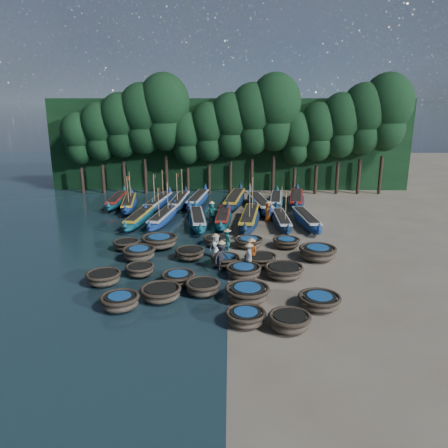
{
  "coord_description": "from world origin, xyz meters",
  "views": [
    {
      "loc": [
        0.09,
        -26.68,
        9.58
      ],
      "look_at": [
        -0.34,
        2.93,
        1.3
      ],
      "focal_mm": 35.0,
      "sensor_mm": 36.0,
      "label": 1
    }
  ],
  "objects_px": {
    "coracle_22": "(216,240)",
    "coracle_19": "(318,252)",
    "coracle_21": "(159,241)",
    "long_boat_14": "(235,200)",
    "coracle_4": "(290,321)",
    "fisherman_1": "(227,239)",
    "long_boat_2": "(140,217)",
    "fisherman_2": "(251,252)",
    "coracle_12": "(178,278)",
    "coracle_13": "(243,271)",
    "coracle_14": "(284,271)",
    "long_boat_8": "(306,219)",
    "coracle_10": "(104,278)",
    "long_boat_9": "(117,201)",
    "coracle_8": "(247,293)",
    "coracle_9": "(319,301)",
    "coracle_24": "(286,242)",
    "long_boat_15": "(259,204)",
    "coracle_3": "(246,317)",
    "coracle_17": "(225,260)",
    "long_boat_11": "(159,203)",
    "coracle_6": "(161,293)",
    "long_boat_12": "(179,202)",
    "long_boat_17": "(296,199)",
    "fisherman_5": "(212,211)",
    "long_boat_3": "(163,218)",
    "long_boat_6": "(250,218)",
    "coracle_7": "(203,287)",
    "fisherman_3": "(222,256)",
    "fisherman_0": "(216,245)",
    "coracle_18": "(261,260)",
    "fisherman_6": "(268,211)",
    "coracle_5": "(120,301)",
    "long_boat_16": "(276,200)",
    "long_boat_13": "(198,200)",
    "coracle_11": "(140,270)",
    "coracle_23": "(249,242)",
    "coracle_16": "(190,253)",
    "long_boat_4": "(198,219)"
  },
  "relations": [
    {
      "from": "long_boat_3",
      "to": "long_boat_12",
      "type": "relative_size",
      "value": 0.93
    },
    {
      "from": "coracle_16",
      "to": "long_boat_12",
      "type": "relative_size",
      "value": 0.28
    },
    {
      "from": "coracle_8",
      "to": "coracle_9",
      "type": "height_order",
      "value": "coracle_8"
    },
    {
      "from": "coracle_8",
      "to": "fisherman_5",
      "type": "distance_m",
      "value": 15.51
    },
    {
      "from": "fisherman_6",
      "to": "fisherman_5",
      "type": "bearing_deg",
      "value": -112.42
    },
    {
      "from": "coracle_3",
      "to": "coracle_11",
      "type": "height_order",
      "value": "coracle_3"
    },
    {
      "from": "coracle_10",
      "to": "long_boat_8",
      "type": "xyz_separation_m",
      "value": [
        12.95,
        11.99,
        0.11
      ]
    },
    {
      "from": "coracle_21",
      "to": "coracle_9",
      "type": "bearing_deg",
      "value": -44.42
    },
    {
      "from": "long_boat_15",
      "to": "long_boat_12",
      "type": "bearing_deg",
      "value": 164.43
    },
    {
      "from": "long_boat_3",
      "to": "coracle_7",
      "type": "bearing_deg",
      "value": -65.33
    },
    {
      "from": "coracle_6",
      "to": "long_boat_12",
      "type": "xyz_separation_m",
      "value": [
        -1.35,
        20.05,
        0.15
      ]
    },
    {
      "from": "long_boat_3",
      "to": "long_boat_6",
      "type": "relative_size",
      "value": 0.87
    },
    {
      "from": "coracle_10",
      "to": "long_boat_9",
      "type": "relative_size",
      "value": 0.29
    },
    {
      "from": "coracle_10",
      "to": "fisherman_3",
      "type": "height_order",
      "value": "fisherman_3"
    },
    {
      "from": "coracle_7",
      "to": "fisherman_3",
      "type": "height_order",
      "value": "fisherman_3"
    },
    {
      "from": "long_boat_11",
      "to": "fisherman_3",
      "type": "bearing_deg",
      "value": -60.6
    },
    {
      "from": "long_boat_2",
      "to": "long_boat_17",
      "type": "relative_size",
      "value": 0.89
    },
    {
      "from": "long_boat_11",
      "to": "fisherman_6",
      "type": "relative_size",
      "value": 4.29
    },
    {
      "from": "coracle_14",
      "to": "long_boat_8",
      "type": "relative_size",
      "value": 0.35
    },
    {
      "from": "coracle_21",
      "to": "long_boat_14",
      "type": "height_order",
      "value": "long_boat_14"
    },
    {
      "from": "coracle_12",
      "to": "coracle_18",
      "type": "xyz_separation_m",
      "value": [
        4.67,
        2.92,
        0.01
      ]
    },
    {
      "from": "coracle_4",
      "to": "long_boat_12",
      "type": "height_order",
      "value": "long_boat_12"
    },
    {
      "from": "coracle_24",
      "to": "long_boat_11",
      "type": "bearing_deg",
      "value": 132.92
    },
    {
      "from": "coracle_4",
      "to": "fisherman_1",
      "type": "distance_m",
      "value": 10.66
    },
    {
      "from": "long_boat_13",
      "to": "fisherman_5",
      "type": "height_order",
      "value": "fisherman_5"
    },
    {
      "from": "coracle_17",
      "to": "coracle_12",
      "type": "bearing_deg",
      "value": -131.79
    },
    {
      "from": "coracle_22",
      "to": "coracle_19",
      "type": "bearing_deg",
      "value": -22.74
    },
    {
      "from": "long_boat_16",
      "to": "long_boat_13",
      "type": "bearing_deg",
      "value": -173.31
    },
    {
      "from": "coracle_12",
      "to": "fisherman_0",
      "type": "height_order",
      "value": "fisherman_0"
    },
    {
      "from": "coracle_18",
      "to": "long_boat_4",
      "type": "relative_size",
      "value": 0.28
    },
    {
      "from": "coracle_4",
      "to": "long_boat_9",
      "type": "bearing_deg",
      "value": 119.67
    },
    {
      "from": "coracle_8",
      "to": "long_boat_14",
      "type": "xyz_separation_m",
      "value": [
        -0.45,
        20.58,
        0.17
      ]
    },
    {
      "from": "long_boat_15",
      "to": "fisherman_0",
      "type": "relative_size",
      "value": 5.11
    },
    {
      "from": "long_boat_14",
      "to": "long_boat_9",
      "type": "bearing_deg",
      "value": -172.25
    },
    {
      "from": "coracle_5",
      "to": "coracle_10",
      "type": "distance_m",
      "value": 3.34
    },
    {
      "from": "coracle_24",
      "to": "coracle_23",
      "type": "bearing_deg",
      "value": -179.05
    },
    {
      "from": "long_boat_2",
      "to": "fisherman_2",
      "type": "distance_m",
      "value": 12.77
    },
    {
      "from": "coracle_21",
      "to": "coracle_13",
      "type": "bearing_deg",
      "value": -42.57
    },
    {
      "from": "fisherman_5",
      "to": "long_boat_6",
      "type": "bearing_deg",
      "value": -44.91
    },
    {
      "from": "coracle_18",
      "to": "fisherman_6",
      "type": "xyz_separation_m",
      "value": [
        1.3,
        10.25,
        0.5
      ]
    },
    {
      "from": "long_boat_17",
      "to": "fisherman_5",
      "type": "distance_m",
      "value": 9.75
    },
    {
      "from": "coracle_23",
      "to": "long_boat_11",
      "type": "xyz_separation_m",
      "value": [
        -7.97,
        11.37,
        0.16
      ]
    },
    {
      "from": "coracle_24",
      "to": "long_boat_15",
      "type": "height_order",
      "value": "long_boat_15"
    },
    {
      "from": "coracle_12",
      "to": "coracle_13",
      "type": "relative_size",
      "value": 0.83
    },
    {
      "from": "long_boat_3",
      "to": "fisherman_3",
      "type": "bearing_deg",
      "value": -56.32
    },
    {
      "from": "coracle_21",
      "to": "coracle_5",
      "type": "bearing_deg",
      "value": -92.78
    },
    {
      "from": "coracle_3",
      "to": "coracle_17",
      "type": "distance_m",
      "value": 7.31
    },
    {
      "from": "coracle_23",
      "to": "long_boat_12",
      "type": "xyz_separation_m",
      "value": [
        -6.08,
        11.74,
        0.16
      ]
    },
    {
      "from": "coracle_24",
      "to": "fisherman_5",
      "type": "relative_size",
      "value": 1.06
    },
    {
      "from": "coracle_12",
      "to": "coracle_21",
      "type": "bearing_deg",
      "value": 107.89
    }
  ]
}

